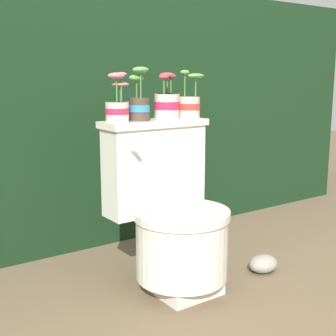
% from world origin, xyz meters
% --- Properties ---
extents(ground_plane, '(12.00, 12.00, 0.00)m').
position_xyz_m(ground_plane, '(0.00, 0.00, 0.00)').
color(ground_plane, brown).
extents(hedge_backdrop, '(4.06, 0.82, 1.46)m').
position_xyz_m(hedge_backdrop, '(0.00, 1.13, 0.73)').
color(hedge_backdrop, black).
rests_on(hedge_backdrop, ground).
extents(toilet, '(0.51, 0.53, 0.76)m').
position_xyz_m(toilet, '(0.01, 0.08, 0.33)').
color(toilet, silver).
rests_on(toilet, ground).
extents(potted_plant_left, '(0.11, 0.11, 0.22)m').
position_xyz_m(potted_plant_left, '(-0.18, 0.22, 0.83)').
color(potted_plant_left, beige).
rests_on(potted_plant_left, toilet).
extents(potted_plant_midleft, '(0.10, 0.10, 0.24)m').
position_xyz_m(potted_plant_midleft, '(-0.07, 0.23, 0.84)').
color(potted_plant_midleft, '#47382D').
rests_on(potted_plant_midleft, toilet).
extents(potted_plant_middle, '(0.13, 0.13, 0.22)m').
position_xyz_m(potted_plant_middle, '(0.07, 0.21, 0.83)').
color(potted_plant_middle, beige).
rests_on(potted_plant_middle, toilet).
extents(potted_plant_midright, '(0.12, 0.12, 0.23)m').
position_xyz_m(potted_plant_midright, '(0.20, 0.21, 0.82)').
color(potted_plant_midright, beige).
rests_on(potted_plant_midright, toilet).
extents(garden_stone, '(0.16, 0.12, 0.09)m').
position_xyz_m(garden_stone, '(0.46, -0.07, 0.04)').
color(garden_stone, gray).
rests_on(garden_stone, ground).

